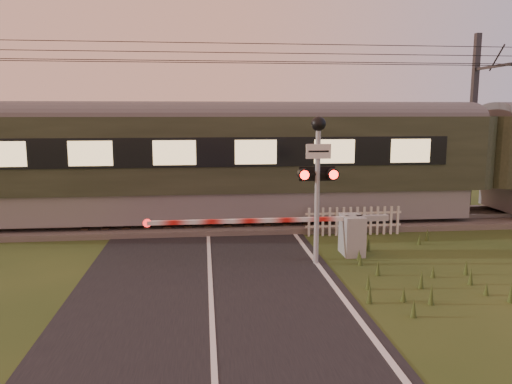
{
  "coord_description": "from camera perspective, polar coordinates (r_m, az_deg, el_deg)",
  "views": [
    {
      "loc": [
        -0.11,
        -10.41,
        3.88
      ],
      "look_at": [
        1.33,
        3.2,
        1.67
      ],
      "focal_mm": 35.0,
      "sensor_mm": 36.0,
      "label": 1
    }
  ],
  "objects": [
    {
      "name": "crossing_signal",
      "position": [
        12.53,
        7.07,
        3.19
      ],
      "size": [
        0.96,
        0.37,
        3.76
      ],
      "color": "gray",
      "rests_on": "ground"
    },
    {
      "name": "track_bed",
      "position": [
        17.34,
        -5.53,
        -3.58
      ],
      "size": [
        140.0,
        3.4,
        0.39
      ],
      "color": "#47423D",
      "rests_on": "ground"
    },
    {
      "name": "ground",
      "position": [
        11.11,
        -5.2,
        -11.3
      ],
      "size": [
        160.0,
        160.0,
        0.0
      ],
      "primitive_type": "plane",
      "color": "#263C17",
      "rests_on": "ground"
    },
    {
      "name": "catenary_mast",
      "position": [
        21.97,
        23.6,
        7.68
      ],
      "size": [
        0.22,
        2.46,
        6.92
      ],
      "color": "#2D2D30",
      "rests_on": "ground"
    },
    {
      "name": "overhead_wires",
      "position": [
        17.01,
        -5.84,
        15.35
      ],
      "size": [
        120.0,
        0.62,
        0.62
      ],
      "color": "black",
      "rests_on": "ground"
    },
    {
      "name": "picket_fence",
      "position": [
        16.1,
        11.11,
        -3.26
      ],
      "size": [
        3.11,
        0.08,
        0.91
      ],
      "color": "silver",
      "rests_on": "ground"
    },
    {
      "name": "road",
      "position": [
        10.89,
        -5.08,
        -11.67
      ],
      "size": [
        6.0,
        140.0,
        0.03
      ],
      "color": "black",
      "rests_on": "ground"
    },
    {
      "name": "boom_gate",
      "position": [
        13.84,
        9.74,
        -4.63
      ],
      "size": [
        6.6,
        0.84,
        1.11
      ],
      "color": "gray",
      "rests_on": "ground"
    },
    {
      "name": "train",
      "position": [
        19.61,
        24.01,
        3.55
      ],
      "size": [
        41.72,
        2.88,
        3.89
      ],
      "color": "gray",
      "rests_on": "ground"
    }
  ]
}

